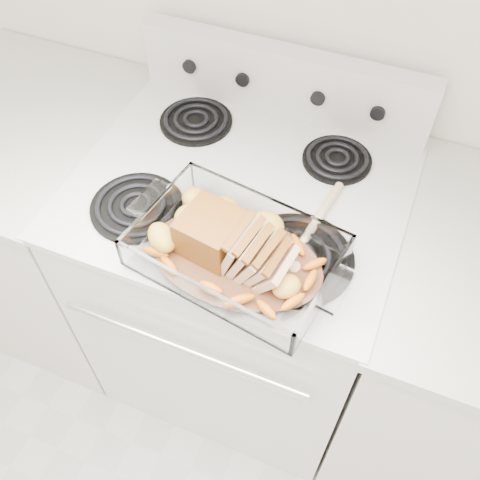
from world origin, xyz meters
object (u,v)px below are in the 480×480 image
at_px(electric_range, 240,287).
at_px(pork_roast, 226,242).
at_px(baking_dish, 236,255).
at_px(counter_right, 462,366).
at_px(counter_left, 56,226).

height_order(electric_range, pork_roast, electric_range).
bearing_deg(pork_roast, baking_dish, 17.91).
relative_size(electric_range, baking_dish, 2.78).
bearing_deg(electric_range, pork_roast, -75.67).
height_order(electric_range, baking_dish, electric_range).
relative_size(electric_range, counter_right, 1.20).
bearing_deg(baking_dish, pork_roast, -170.84).
height_order(electric_range, counter_left, electric_range).
relative_size(electric_range, counter_left, 1.20).
bearing_deg(baking_dish, counter_right, 29.44).
height_order(counter_right, baking_dish, baking_dish).
xyz_separation_m(counter_right, baking_dish, (-0.59, -0.22, 0.50)).
height_order(baking_dish, pork_roast, pork_roast).
relative_size(baking_dish, pork_roast, 1.67).
distance_m(counter_right, pork_roast, 0.84).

